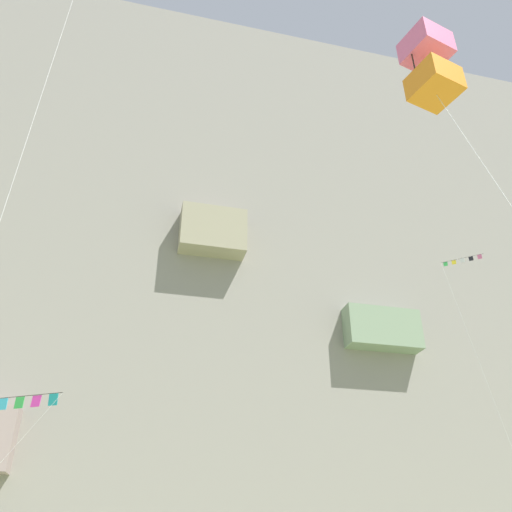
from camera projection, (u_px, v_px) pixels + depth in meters
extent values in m
cube|color=gray|center=(199.00, 262.00, 77.49)|extent=(180.00, 22.56, 78.28)
cube|color=gray|center=(213.00, 232.00, 65.84)|extent=(8.10, 3.33, 5.95)
cube|color=gray|center=(382.00, 329.00, 65.02)|extent=(9.47, 2.78, 5.01)
cube|color=pink|center=(426.00, 48.00, 15.03)|extent=(1.35, 1.35, 0.78)
cube|color=orange|center=(434.00, 84.00, 14.33)|extent=(1.35, 1.35, 0.78)
cylinder|color=black|center=(446.00, 69.00, 14.78)|extent=(0.04, 0.04, 2.10)
cylinder|color=black|center=(413.00, 62.00, 14.58)|extent=(0.04, 0.04, 2.10)
cylinder|color=silver|center=(34.00, 119.00, 17.08)|extent=(0.18, 3.82, 28.16)
cylinder|color=black|center=(462.00, 258.00, 41.43)|extent=(2.40, 2.12, 0.02)
cube|color=green|center=(446.00, 264.00, 41.85)|extent=(0.28, 0.25, 0.36)
cube|color=yellow|center=(454.00, 262.00, 41.59)|extent=(0.27, 0.24, 0.36)
cube|color=white|center=(462.00, 260.00, 41.33)|extent=(0.27, 0.25, 0.36)
cube|color=black|center=(471.00, 259.00, 41.08)|extent=(0.26, 0.23, 0.36)
cube|color=pink|center=(480.00, 257.00, 40.82)|extent=(0.27, 0.25, 0.36)
cylinder|color=silver|center=(493.00, 397.00, 35.39)|extent=(1.48, 3.41, 22.02)
cylinder|color=black|center=(4.00, 398.00, 27.84)|extent=(6.16, 3.76, 0.03)
cube|color=teal|center=(53.00, 400.00, 26.87)|extent=(0.50, 0.35, 0.59)
cube|color=#CC3399|center=(36.00, 401.00, 27.14)|extent=(0.49, 0.34, 0.59)
cube|color=green|center=(19.00, 403.00, 27.41)|extent=(0.47, 0.31, 0.59)
cube|color=#38B2D1|center=(3.00, 404.00, 27.68)|extent=(0.48, 0.32, 0.59)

